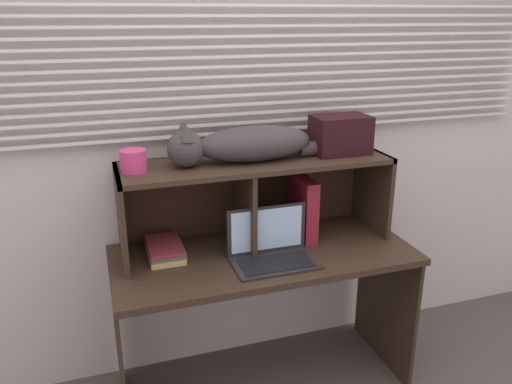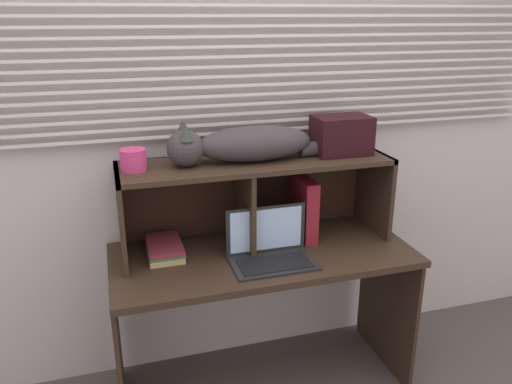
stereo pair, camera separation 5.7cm
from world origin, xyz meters
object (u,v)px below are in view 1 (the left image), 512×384
small_basket (134,161)px  storage_box (340,135)px  laptop (272,250)px  book_stack (165,249)px  cat (245,144)px  binder_upright (303,207)px

small_basket → storage_box: storage_box is taller
laptop → book_stack: bearing=156.2°
cat → storage_box: 0.45m
book_stack → storage_box: bearing=0.2°
book_stack → storage_box: storage_box is taller
binder_upright → storage_box: storage_box is taller
book_stack → storage_box: (0.82, 0.00, 0.45)m
cat → book_stack: size_ratio=3.57×
small_basket → binder_upright: bearing=0.0°
book_stack → small_basket: (-0.10, 0.00, 0.41)m
binder_upright → storage_box: (0.17, 0.00, 0.33)m
small_basket → book_stack: bearing=-1.6°
laptop → small_basket: 0.68m
laptop → binder_upright: size_ratio=1.23×
binder_upright → small_basket: bearing=180.0°
cat → binder_upright: bearing=0.0°
small_basket → storage_box: bearing=0.0°
binder_upright → small_basket: 0.80m
book_stack → small_basket: bearing=178.4°
laptop → binder_upright: bearing=40.7°
laptop → binder_upright: 0.31m
laptop → storage_box: storage_box is taller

